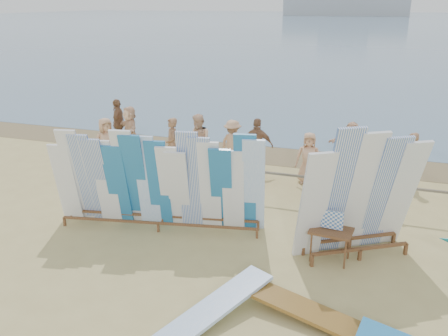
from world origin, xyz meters
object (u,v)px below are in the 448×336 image
(main_surfboard_rack, at_px, (159,184))
(beachgoer_6, at_px, (308,158))
(vendor_table, at_px, (330,244))
(beachgoer_extra_1, at_px, (118,123))
(beachgoer_1, at_px, (172,145))
(side_surfboard_rack, at_px, (360,198))
(beachgoer_5, at_px, (351,145))
(beachgoer_4, at_px, (257,145))
(beach_chair_left, at_px, (241,178))
(flat_board_b, at_px, (211,319))
(beachgoer_0, at_px, (107,144))
(beachgoer_7, at_px, (410,160))
(beach_chair_right, at_px, (328,187))
(flat_board_c, at_px, (325,326))
(stroller, at_px, (355,186))
(beachgoer_2, at_px, (199,142))
(beachgoer_3, at_px, (233,143))
(beachgoer_11, at_px, (130,129))

(main_surfboard_rack, height_order, beachgoer_6, main_surfboard_rack)
(vendor_table, bearing_deg, beachgoer_extra_1, 150.46)
(main_surfboard_rack, height_order, beachgoer_1, main_surfboard_rack)
(side_surfboard_rack, bearing_deg, beachgoer_5, 64.29)
(beachgoer_4, relative_size, beachgoer_extra_1, 0.96)
(beachgoer_1, bearing_deg, beach_chair_left, 40.27)
(flat_board_b, xyz_separation_m, beachgoer_0, (-6.00, 6.48, 0.86))
(side_surfboard_rack, bearing_deg, beachgoer_7, 44.25)
(beach_chair_right, distance_m, beachgoer_1, 5.19)
(flat_board_c, bearing_deg, beachgoer_extra_1, 61.06)
(vendor_table, xyz_separation_m, stroller, (0.28, 3.56, 0.04))
(beachgoer_5, xyz_separation_m, beachgoer_7, (1.80, -1.23, 0.05))
(beach_chair_right, relative_size, beachgoer_6, 0.53)
(beachgoer_0, distance_m, beachgoer_extra_1, 2.57)
(beachgoer_5, height_order, beachgoer_2, beachgoer_2)
(stroller, bearing_deg, beachgoer_extra_1, -172.95)
(stroller, bearing_deg, beachgoer_4, 178.67)
(beach_chair_right, relative_size, beachgoer_3, 0.53)
(beachgoer_1, relative_size, beachgoer_5, 1.12)
(beachgoer_2, bearing_deg, beachgoer_11, -154.38)
(vendor_table, relative_size, beachgoer_2, 0.64)
(main_surfboard_rack, distance_m, beachgoer_7, 7.64)
(side_surfboard_rack, bearing_deg, beachgoer_3, 100.61)
(vendor_table, height_order, beachgoer_3, beachgoer_3)
(beachgoer_7, height_order, beachgoer_2, beachgoer_2)
(main_surfboard_rack, xyz_separation_m, beach_chair_right, (3.67, 3.46, -0.92))
(beachgoer_5, height_order, beachgoer_4, beachgoer_4)
(beach_chair_left, xyz_separation_m, beach_chair_right, (2.57, 0.21, -0.03))
(main_surfboard_rack, bearing_deg, beachgoer_5, 45.86)
(flat_board_b, xyz_separation_m, beach_chair_left, (-1.29, 6.22, 0.28))
(beachgoer_1, height_order, beachgoer_0, beachgoer_1)
(main_surfboard_rack, height_order, beachgoer_0, main_surfboard_rack)
(flat_board_b, height_order, beachgoer_5, beachgoer_5)
(main_surfboard_rack, relative_size, flat_board_c, 1.92)
(side_surfboard_rack, bearing_deg, flat_board_c, -127.80)
(main_surfboard_rack, bearing_deg, beachgoer_4, 65.34)
(beachgoer_1, bearing_deg, beachgoer_5, 77.31)
(beach_chair_right, height_order, beachgoer_7, beachgoer_7)
(beach_chair_left, xyz_separation_m, beachgoer_5, (2.97, 2.86, 0.51))
(beachgoer_1, xyz_separation_m, beachgoer_6, (4.41, 0.27, -0.09))
(flat_board_c, relative_size, beach_chair_left, 2.84)
(beach_chair_left, bearing_deg, beachgoer_5, 76.65)
(stroller, height_order, beachgoer_3, beachgoer_3)
(stroller, distance_m, beachgoer_6, 1.79)
(beach_chair_left, bearing_deg, beachgoer_7, 51.64)
(beach_chair_left, xyz_separation_m, beachgoer_1, (-2.56, 0.74, 0.61))
(beach_chair_left, relative_size, beachgoer_3, 0.59)
(beachgoer_11, xyz_separation_m, beachgoer_extra_1, (-0.72, 0.41, 0.07))
(beachgoer_7, xyz_separation_m, beachgoer_4, (-4.66, -0.11, 0.05))
(beach_chair_left, height_order, beachgoer_3, beachgoer_3)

